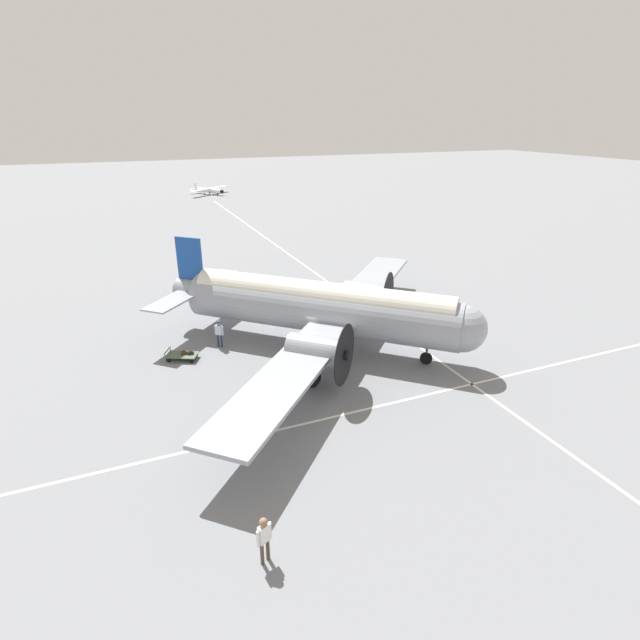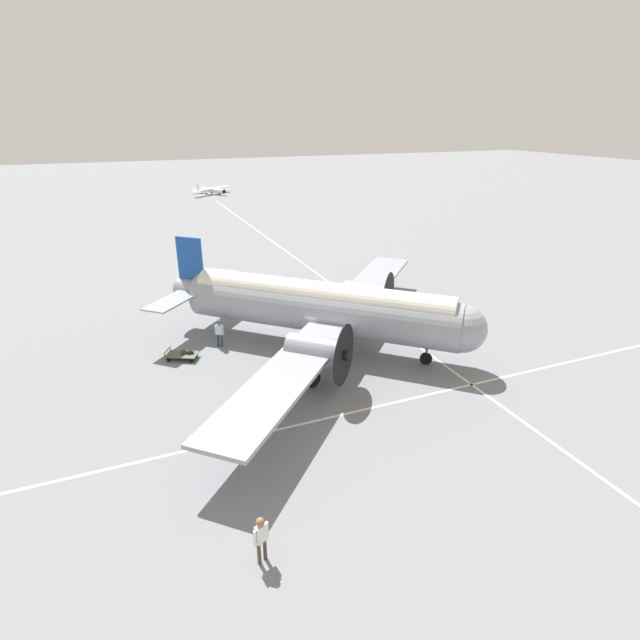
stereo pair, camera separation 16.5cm
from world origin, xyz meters
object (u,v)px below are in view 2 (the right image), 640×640
at_px(baggage_cart, 182,355).
at_px(light_aircraft_distant, 211,190).
at_px(airliner_main, 327,308).
at_px(suitcase_upright_spare, 185,355).
at_px(crew_foreground, 261,535).
at_px(passenger_boarding, 219,330).
at_px(suitcase_near_door, 191,355).

relative_size(baggage_cart, light_aircraft_distant, 0.25).
relative_size(airliner_main, suitcase_upright_spare, 40.47).
distance_m(suitcase_upright_spare, light_aircraft_distant, 67.77).
xyz_separation_m(suitcase_upright_spare, light_aircraft_distant, (-14.40, -66.22, 0.53)).
distance_m(crew_foreground, passenger_boarding, 16.67).
distance_m(suitcase_upright_spare, baggage_cart, 0.16).
relative_size(passenger_boarding, light_aircraft_distant, 0.21).
bearing_deg(crew_foreground, suitcase_near_door, 63.84).
bearing_deg(suitcase_near_door, crew_foreground, 89.36).
relative_size(crew_foreground, light_aircraft_distant, 0.22).
relative_size(airliner_main, light_aircraft_distant, 2.73).
relative_size(crew_foreground, baggage_cart, 0.86).
height_order(passenger_boarding, light_aircraft_distant, light_aircraft_distant).
bearing_deg(baggage_cart, suitcase_near_door, 6.52).
relative_size(airliner_main, passenger_boarding, 12.85).
distance_m(passenger_boarding, light_aircraft_distant, 66.46).
bearing_deg(passenger_boarding, airliner_main, 13.92).
bearing_deg(light_aircraft_distant, baggage_cart, -49.06).
xyz_separation_m(airliner_main, passenger_boarding, (6.02, -2.72, -1.55)).
bearing_deg(light_aircraft_distant, airliner_main, -41.78).
distance_m(airliner_main, suitcase_near_door, 8.48).
bearing_deg(suitcase_near_door, airliner_main, 168.08).
relative_size(suitcase_upright_spare, baggage_cart, 0.27).
xyz_separation_m(passenger_boarding, suitcase_upright_spare, (2.28, 0.87, -0.83)).
bearing_deg(passenger_boarding, light_aircraft_distant, 117.74).
xyz_separation_m(passenger_boarding, baggage_cart, (2.44, 0.86, -0.81)).
bearing_deg(suitcase_upright_spare, passenger_boarding, -159.01).
distance_m(crew_foreground, suitcase_upright_spare, 15.69).
height_order(airliner_main, suitcase_near_door, airliner_main).
xyz_separation_m(baggage_cart, light_aircraft_distant, (-14.56, -66.21, 0.51)).
height_order(suitcase_near_door, light_aircraft_distant, light_aircraft_distant).
distance_m(crew_foreground, light_aircraft_distant, 83.11).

